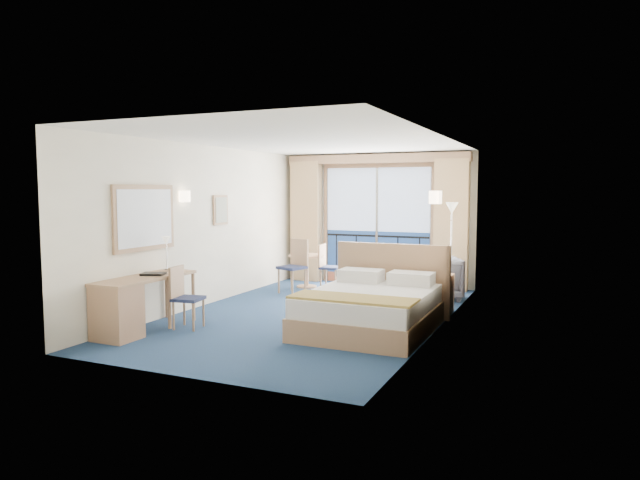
# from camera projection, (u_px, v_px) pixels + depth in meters

# --- Properties ---
(floor) EXTENTS (6.50, 6.50, 0.00)m
(floor) POSITION_uv_depth(u_px,v_px,m) (312.00, 315.00, 8.92)
(floor) COLOR navy
(floor) RESTS_ON ground
(room_walls) EXTENTS (4.04, 6.54, 2.72)m
(room_walls) POSITION_uv_depth(u_px,v_px,m) (312.00, 201.00, 8.77)
(room_walls) COLOR white
(room_walls) RESTS_ON ground
(balcony_door) EXTENTS (2.36, 0.03, 2.52)m
(balcony_door) POSITION_uv_depth(u_px,v_px,m) (377.00, 229.00, 11.76)
(balcony_door) COLOR navy
(balcony_door) RESTS_ON room_walls
(curtain_left) EXTENTS (0.65, 0.22, 2.55)m
(curtain_left) POSITION_uv_depth(u_px,v_px,m) (306.00, 221.00, 12.23)
(curtain_left) COLOR tan
(curtain_left) RESTS_ON room_walls
(curtain_right) EXTENTS (0.65, 0.22, 2.55)m
(curtain_right) POSITION_uv_depth(u_px,v_px,m) (451.00, 225.00, 10.99)
(curtain_right) COLOR tan
(curtain_right) RESTS_ON room_walls
(pelmet) EXTENTS (3.80, 0.25, 0.18)m
(pelmet) POSITION_uv_depth(u_px,v_px,m) (376.00, 159.00, 11.52)
(pelmet) COLOR #A27658
(pelmet) RESTS_ON room_walls
(mirror) EXTENTS (0.05, 1.25, 0.95)m
(mirror) POSITION_uv_depth(u_px,v_px,m) (145.00, 218.00, 8.21)
(mirror) COLOR #A27658
(mirror) RESTS_ON room_walls
(wall_print) EXTENTS (0.04, 0.42, 0.52)m
(wall_print) POSITION_uv_depth(u_px,v_px,m) (221.00, 210.00, 9.99)
(wall_print) COLOR #A27658
(wall_print) RESTS_ON room_walls
(sconce_left) EXTENTS (0.18, 0.18, 0.18)m
(sconce_left) POSITION_uv_depth(u_px,v_px,m) (185.00, 196.00, 9.00)
(sconce_left) COLOR #FFDDB2
(sconce_left) RESTS_ON room_walls
(sconce_right) EXTENTS (0.18, 0.18, 0.18)m
(sconce_right) POSITION_uv_depth(u_px,v_px,m) (435.00, 197.00, 7.84)
(sconce_right) COLOR #FFDDB2
(sconce_right) RESTS_ON room_walls
(bed) EXTENTS (1.79, 2.13, 1.13)m
(bed) POSITION_uv_depth(u_px,v_px,m) (372.00, 308.00, 7.94)
(bed) COLOR #A27658
(bed) RESTS_ON ground
(nightstand) EXTENTS (0.47, 0.45, 0.61)m
(nightstand) POSITION_uv_depth(u_px,v_px,m) (437.00, 293.00, 9.08)
(nightstand) COLOR #A47657
(nightstand) RESTS_ON ground
(phone) EXTENTS (0.19, 0.16, 0.07)m
(phone) POSITION_uv_depth(u_px,v_px,m) (440.00, 272.00, 9.06)
(phone) COLOR white
(phone) RESTS_ON nightstand
(armchair) EXTENTS (1.09, 1.10, 0.76)m
(armchair) POSITION_uv_depth(u_px,v_px,m) (436.00, 278.00, 10.21)
(armchair) COLOR #4C505D
(armchair) RESTS_ON ground
(floor_lamp) EXTENTS (0.24, 0.24, 1.73)m
(floor_lamp) POSITION_uv_depth(u_px,v_px,m) (452.00, 226.00, 10.11)
(floor_lamp) COLOR silver
(floor_lamp) RESTS_ON ground
(desk) EXTENTS (0.55, 1.61, 0.76)m
(desk) POSITION_uv_depth(u_px,v_px,m) (123.00, 306.00, 7.52)
(desk) COLOR #A27658
(desk) RESTS_ON ground
(desk_chair) EXTENTS (0.44, 0.43, 0.88)m
(desk_chair) POSITION_uv_depth(u_px,v_px,m) (183.00, 293.00, 8.04)
(desk_chair) COLOR #1E2546
(desk_chair) RESTS_ON ground
(folder) EXTENTS (0.38, 0.33, 0.03)m
(folder) POSITION_uv_depth(u_px,v_px,m) (153.00, 274.00, 8.03)
(folder) COLOR black
(folder) RESTS_ON desk
(desk_lamp) EXTENTS (0.13, 0.13, 0.49)m
(desk_lamp) POSITION_uv_depth(u_px,v_px,m) (166.00, 246.00, 8.37)
(desk_lamp) COLOR silver
(desk_lamp) RESTS_ON desk
(round_table) EXTENTS (0.73, 0.73, 0.65)m
(round_table) POSITION_uv_depth(u_px,v_px,m) (307.00, 263.00, 11.42)
(round_table) COLOR #A27658
(round_table) RESTS_ON ground
(table_chair_a) EXTENTS (0.41, 0.40, 0.88)m
(table_chair_a) POSITION_uv_depth(u_px,v_px,m) (327.00, 264.00, 11.27)
(table_chair_a) COLOR #1E2546
(table_chair_a) RESTS_ON ground
(table_chair_b) EXTENTS (0.55, 0.55, 1.02)m
(table_chair_b) POSITION_uv_depth(u_px,v_px,m) (295.00, 263.00, 10.82)
(table_chair_b) COLOR #1E2546
(table_chair_b) RESTS_ON ground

